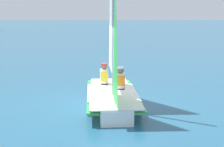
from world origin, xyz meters
The scene contains 4 objects.
ground_plane centered at (0.00, 0.00, 0.00)m, with size 260.00×260.00×0.00m, color #235675.
sailboat_main centered at (0.00, 0.00, 0.81)m, with size 1.61×4.26×5.99m.
sailor_helm centered at (-0.31, -0.39, 0.63)m, with size 0.30×0.34×1.16m.
sailor_crew centered at (0.21, -1.15, 0.63)m, with size 0.30×0.34×1.16m.
Camera 1 is at (0.60, 9.69, 2.90)m, focal length 50.00 mm.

